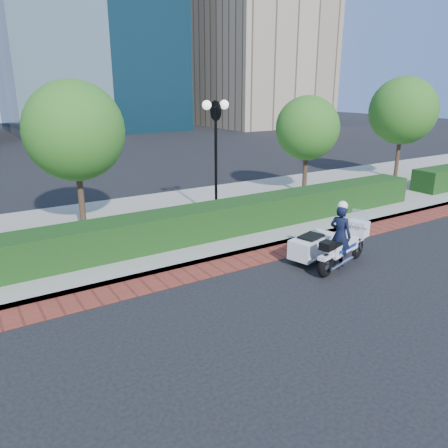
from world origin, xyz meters
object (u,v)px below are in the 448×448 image
tree_b (74,131)px  police_motorcycle (330,243)px  tree_c (307,128)px  tree_d (403,111)px  lamppost (216,141)px

tree_b → police_motorcycle: bearing=-52.3°
tree_c → tree_d: (6.50, 0.00, 0.56)m
lamppost → police_motorcycle: lamppost is taller
tree_d → lamppost: bearing=-173.8°
tree_b → tree_d: size_ratio=0.95×
tree_c → tree_d: bearing=0.0°
lamppost → tree_d: (12.00, 1.30, 0.65)m
tree_d → tree_c: bearing=-180.0°
tree_c → police_motorcycle: 8.53m
lamppost → tree_c: size_ratio=0.98×
tree_c → tree_d: size_ratio=0.83×
tree_b → police_motorcycle: (5.02, -6.51, -2.77)m
tree_c → tree_d: 6.52m
tree_c → tree_d: tree_d is taller
tree_b → tree_c: size_ratio=1.14×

